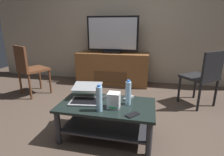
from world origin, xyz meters
TOP-DOWN VIEW (x-y plane):
  - ground_plane at (0.00, 0.00)m, footprint 7.68×7.68m
  - back_wall at (0.00, 2.19)m, footprint 6.40×0.12m
  - coffee_table at (0.08, -0.05)m, footprint 1.05×0.58m
  - media_cabinet at (-0.27, 1.87)m, footprint 1.52×0.51m
  - television at (-0.27, 1.85)m, footprint 1.07×0.20m
  - dining_chair at (1.34, 1.05)m, footprint 0.62×0.62m
  - side_chair at (-1.58, 0.88)m, footprint 0.60×0.60m
  - laptop at (-0.17, -0.01)m, footprint 0.38×0.43m
  - router_box at (0.18, -0.13)m, footprint 0.13×0.12m
  - water_bottle_near at (0.31, -0.01)m, footprint 0.06×0.06m
  - water_bottle_far at (0.05, -0.23)m, footprint 0.06×0.06m
  - cell_phone at (0.39, -0.25)m, footprint 0.14×0.15m
  - tv_remote at (0.30, 0.15)m, footprint 0.12×0.16m
  - soundbar_remote at (0.03, 0.14)m, footprint 0.11×0.16m

SIDE VIEW (x-z plane):
  - ground_plane at x=0.00m, z-range 0.00..0.00m
  - coffee_table at x=0.08m, z-range 0.08..0.48m
  - media_cabinet at x=-0.27m, z-range 0.00..0.68m
  - cell_phone at x=0.39m, z-range 0.41..0.42m
  - tv_remote at x=0.30m, z-range 0.41..0.43m
  - soundbar_remote at x=0.03m, z-range 0.41..0.43m
  - laptop at x=-0.17m, z-range 0.39..0.55m
  - router_box at x=0.18m, z-range 0.41..0.57m
  - dining_chair at x=1.34m, z-range 0.06..0.95m
  - side_chair at x=-1.58m, z-range 0.07..0.98m
  - water_bottle_near at x=0.31m, z-range 0.40..0.68m
  - water_bottle_far at x=0.05m, z-range 0.40..0.68m
  - television at x=-0.27m, z-range 0.67..1.41m
  - back_wall at x=0.00m, z-range 0.00..2.80m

